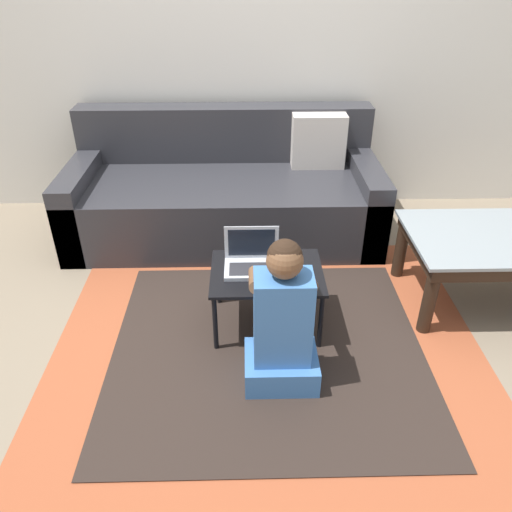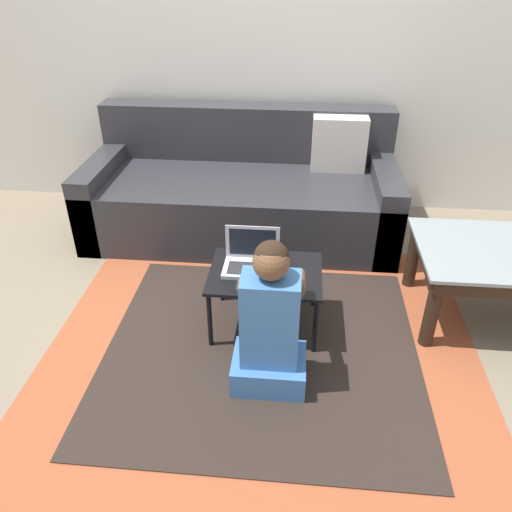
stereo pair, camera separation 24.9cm
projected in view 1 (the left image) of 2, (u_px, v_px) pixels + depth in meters
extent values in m
plane|color=#7F705B|center=(246.00, 319.00, 2.70)|extent=(16.00, 16.00, 0.00)
cube|color=silver|center=(243.00, 29.00, 3.32)|extent=(9.00, 0.06, 2.50)
cube|color=#9E4C2D|center=(268.00, 349.00, 2.49)|extent=(2.13, 1.99, 0.01)
cube|color=#2D231E|center=(268.00, 348.00, 2.49)|extent=(1.54, 1.44, 0.00)
cube|color=#2D2D33|center=(225.00, 206.00, 3.41)|extent=(2.04, 0.91, 0.41)
cube|color=#2D2D33|center=(224.00, 133.00, 3.50)|extent=(2.04, 0.20, 0.38)
cube|color=#2D2D33|center=(85.00, 200.00, 3.36)|extent=(0.16, 0.91, 0.52)
cube|color=#2D2D33|center=(362.00, 197.00, 3.40)|extent=(0.16, 0.91, 0.52)
cube|color=beige|center=(318.00, 141.00, 3.38)|extent=(0.36, 0.14, 0.36)
cylinder|color=black|center=(429.00, 299.00, 2.52)|extent=(0.07, 0.07, 0.40)
cylinder|color=black|center=(401.00, 246.00, 2.96)|extent=(0.07, 0.07, 0.40)
cube|color=black|center=(267.00, 273.00, 2.49)|extent=(0.56, 0.42, 0.02)
cylinder|color=black|center=(215.00, 324.00, 2.41)|extent=(0.02, 0.02, 0.32)
cylinder|color=black|center=(320.00, 322.00, 2.42)|extent=(0.02, 0.02, 0.32)
cylinder|color=black|center=(218.00, 280.00, 2.73)|extent=(0.02, 0.02, 0.32)
cylinder|color=black|center=(311.00, 279.00, 2.74)|extent=(0.02, 0.02, 0.32)
cube|color=#B7BCC6|center=(252.00, 269.00, 2.49)|extent=(0.27, 0.19, 0.02)
cube|color=#28282D|center=(252.00, 269.00, 2.47)|extent=(0.22, 0.11, 0.00)
cube|color=#B7BCC6|center=(251.00, 242.00, 2.51)|extent=(0.27, 0.01, 0.18)
cube|color=black|center=(251.00, 243.00, 2.51)|extent=(0.24, 0.00, 0.15)
ellipsoid|color=silver|center=(291.00, 273.00, 2.44)|extent=(0.07, 0.10, 0.03)
cube|color=#3D70B2|center=(281.00, 368.00, 2.29)|extent=(0.33, 0.26, 0.14)
cube|color=#3D70B2|center=(282.00, 318.00, 2.13)|extent=(0.25, 0.17, 0.43)
sphere|color=brown|center=(284.00, 261.00, 1.98)|extent=(0.15, 0.15, 0.15)
sphere|color=black|center=(284.00, 257.00, 1.98)|extent=(0.15, 0.15, 0.15)
cylinder|color=brown|center=(255.00, 279.00, 2.17)|extent=(0.06, 0.26, 0.13)
cylinder|color=brown|center=(308.00, 278.00, 2.17)|extent=(0.06, 0.26, 0.13)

